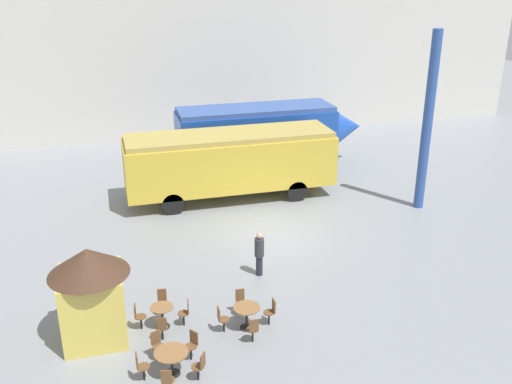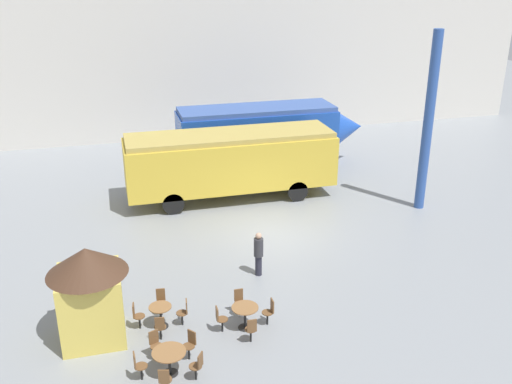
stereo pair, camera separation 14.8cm
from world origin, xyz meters
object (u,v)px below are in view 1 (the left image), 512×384
at_px(passenger_coach_vintage, 230,160).
at_px(cafe_chair_0, 271,310).
at_px(cafe_table_far, 171,356).
at_px(ticket_kiosk, 91,290).
at_px(streamlined_locomotive, 269,131).
at_px(visitor_person, 259,252).
at_px(cafe_table_mid, 162,312).
at_px(cafe_table_near, 247,312).

xyz_separation_m(passenger_coach_vintage, cafe_chair_0, (-1.13, -10.55, -1.39)).
relative_size(cafe_table_far, ticket_kiosk, 0.31).
height_order(streamlined_locomotive, cafe_table_far, streamlined_locomotive).
relative_size(cafe_table_far, visitor_person, 0.56).
xyz_separation_m(cafe_table_far, ticket_kiosk, (-1.98, 2.25, 1.08)).
height_order(cafe_table_mid, ticket_kiosk, ticket_kiosk).
xyz_separation_m(cafe_table_near, ticket_kiosk, (-4.48, 0.72, 1.09)).
height_order(cafe_table_near, ticket_kiosk, ticket_kiosk).
bearing_deg(cafe_chair_0, streamlined_locomotive, -106.05).
xyz_separation_m(cafe_table_far, visitor_person, (3.75, 4.56, 0.32)).
xyz_separation_m(streamlined_locomotive, cafe_table_near, (-4.94, -14.16, -1.49)).
height_order(cafe_table_mid, cafe_table_far, cafe_table_mid).
bearing_deg(cafe_table_far, streamlined_locomotive, 64.64).
distance_m(cafe_table_far, cafe_chair_0, 3.63).
relative_size(cafe_table_near, ticket_kiosk, 0.28).
bearing_deg(cafe_chair_0, passenger_coach_vintage, -95.82).
xyz_separation_m(passenger_coach_vintage, ticket_kiosk, (-6.40, -9.82, -0.23)).
bearing_deg(cafe_table_near, cafe_table_mid, 163.54).
bearing_deg(cafe_chair_0, cafe_table_far, 25.16).
relative_size(cafe_table_far, cafe_chair_0, 1.08).
bearing_deg(visitor_person, cafe_table_mid, -148.54).
distance_m(streamlined_locomotive, passenger_coach_vintage, 4.72).
bearing_deg(ticket_kiosk, cafe_table_far, -48.68).
bearing_deg(visitor_person, cafe_table_near, -112.44).
bearing_deg(cafe_table_near, visitor_person, 67.56).
bearing_deg(cafe_table_mid, ticket_kiosk, -179.56).
bearing_deg(passenger_coach_vintage, ticket_kiosk, -123.08).
bearing_deg(visitor_person, cafe_chair_0, -98.70).
bearing_deg(cafe_table_mid, cafe_table_far, -90.09).
height_order(streamlined_locomotive, cafe_chair_0, streamlined_locomotive).
bearing_deg(ticket_kiosk, passenger_coach_vintage, 56.92).
distance_m(cafe_table_mid, cafe_table_far, 2.27).
xyz_separation_m(passenger_coach_vintage, cafe_table_mid, (-4.41, -9.80, -1.37)).
distance_m(cafe_chair_0, visitor_person, 3.10).
bearing_deg(streamlined_locomotive, cafe_chair_0, -106.32).
relative_size(passenger_coach_vintage, visitor_person, 5.83).
height_order(cafe_table_mid, cafe_chair_0, cafe_chair_0).
bearing_deg(visitor_person, cafe_table_far, -129.45).
relative_size(streamlined_locomotive, visitor_person, 6.14).
bearing_deg(cafe_chair_0, cafe_table_near, -0.00).
bearing_deg(cafe_chair_0, cafe_table_mid, -12.45).
relative_size(cafe_table_mid, ticket_kiosk, 0.24).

